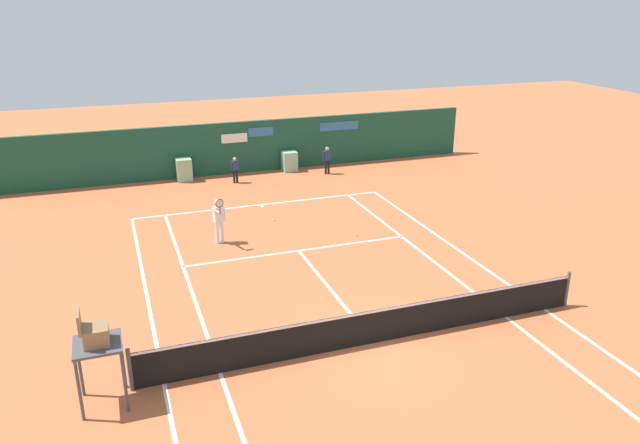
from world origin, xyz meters
TOP-DOWN VIEW (x-y plane):
  - ground_plane at (-0.00, 0.58)m, footprint 80.00×80.00m
  - tennis_net at (0.00, 0.00)m, footprint 12.10×0.10m
  - sponsor_back_wall at (0.00, 16.97)m, footprint 25.00×1.02m
  - umpire_chair at (-6.59, -0.28)m, footprint 1.00×1.00m
  - player_on_baseline at (-2.45, 8.03)m, footprint 0.51×0.81m
  - ball_kid_left_post at (-0.32, 15.26)m, footprint 0.41×0.20m
  - ball_kid_centre_post at (4.32, 15.26)m, footprint 0.46×0.19m
  - tennis_ball_mid_court at (2.45, 7.03)m, footprint 0.07×0.07m
  - tennis_ball_by_sideline at (-0.01, 9.61)m, footprint 0.07×0.07m

SIDE VIEW (x-z plane):
  - ground_plane at x=0.00m, z-range 0.00..0.01m
  - tennis_ball_mid_court at x=2.45m, z-range 0.00..0.07m
  - tennis_ball_by_sideline at x=-0.01m, z-range 0.00..0.07m
  - tennis_net at x=0.00m, z-range -0.02..1.05m
  - ball_kid_left_post at x=-0.32m, z-range 0.09..1.34m
  - ball_kid_centre_post at x=4.32m, z-range 0.10..1.48m
  - player_on_baseline at x=-2.45m, z-range 0.06..1.90m
  - sponsor_back_wall at x=0.00m, z-range -0.05..2.52m
  - umpire_chair at x=-6.59m, z-range 0.38..2.69m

